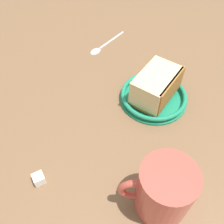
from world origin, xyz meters
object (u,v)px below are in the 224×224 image
at_px(small_plate, 154,96).
at_px(cake_slice, 157,87).
at_px(tea_mug, 163,190).
at_px(teaspoon, 101,47).
at_px(sugar_cube, 39,179).

xyz_separation_m(small_plate, cake_slice, (-0.00, 0.00, 0.03)).
distance_m(tea_mug, teaspoon, 0.40).
distance_m(small_plate, tea_mug, 0.22).
height_order(cake_slice, sugar_cube, cake_slice).
distance_m(cake_slice, sugar_cube, 0.27).
relative_size(teaspoon, sugar_cube, 6.10).
bearing_deg(small_plate, tea_mug, 74.00).
bearing_deg(cake_slice, sugar_cube, 28.49).
height_order(small_plate, cake_slice, cake_slice).
bearing_deg(small_plate, sugar_cube, 29.05).
bearing_deg(tea_mug, sugar_cube, -23.11).
xyz_separation_m(cake_slice, tea_mug, (0.06, 0.20, 0.01)).
relative_size(tea_mug, sugar_cube, 6.00).
distance_m(teaspoon, sugar_cube, 0.36).
height_order(tea_mug, sugar_cube, tea_mug).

